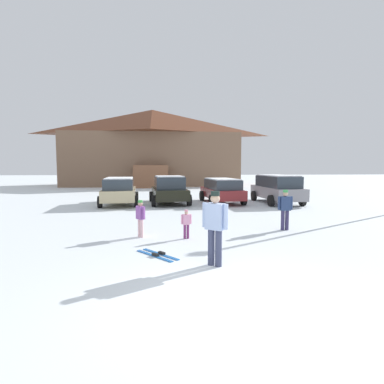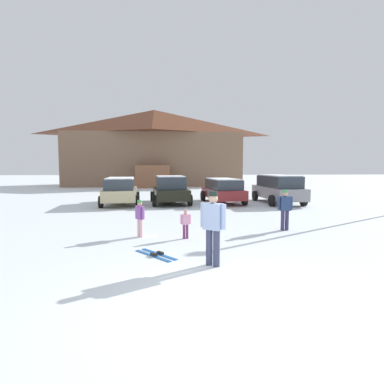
{
  "view_description": "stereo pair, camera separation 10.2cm",
  "coord_description": "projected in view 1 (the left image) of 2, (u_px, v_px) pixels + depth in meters",
  "views": [
    {
      "loc": [
        -1.04,
        -4.56,
        2.19
      ],
      "look_at": [
        -0.09,
        6.96,
        1.23
      ],
      "focal_mm": 28.0,
      "sensor_mm": 36.0,
      "label": 1
    },
    {
      "loc": [
        -0.94,
        -4.57,
        2.19
      ],
      "look_at": [
        -0.09,
        6.96,
        1.23
      ],
      "focal_mm": 28.0,
      "sensor_mm": 36.0,
      "label": 2
    }
  ],
  "objects": [
    {
      "name": "skier_adult_in_blue_parka",
      "position": [
        215.0,
        224.0,
        6.59
      ],
      "size": [
        0.53,
        0.43,
        1.67
      ],
      "color": "#393E5B",
      "rests_on": "ground"
    },
    {
      "name": "skier_teen_in_navy_coat",
      "position": [
        285.0,
        207.0,
        10.38
      ],
      "size": [
        0.52,
        0.21,
        1.41
      ],
      "color": "#363058",
      "rests_on": "ground"
    },
    {
      "name": "parked_black_sedan",
      "position": [
        169.0,
        190.0,
        17.97
      ],
      "size": [
        2.56,
        4.3,
        1.67
      ],
      "color": "black",
      "rests_on": "ground"
    },
    {
      "name": "parked_maroon_van",
      "position": [
        222.0,
        189.0,
        18.31
      ],
      "size": [
        2.42,
        4.45,
        1.5
      ],
      "color": "maroon",
      "rests_on": "ground"
    },
    {
      "name": "parked_beige_suv",
      "position": [
        120.0,
        190.0,
        17.52
      ],
      "size": [
        2.46,
        4.48,
        1.58
      ],
      "color": "tan",
      "rests_on": "ground"
    },
    {
      "name": "pair_of_skis",
      "position": [
        158.0,
        255.0,
        7.43
      ],
      "size": [
        1.09,
        1.21,
        0.08
      ],
      "color": "blue",
      "rests_on": "ground"
    },
    {
      "name": "ski_lodge",
      "position": [
        153.0,
        147.0,
        36.25
      ],
      "size": [
        20.61,
        10.09,
        9.07
      ],
      "color": "brown",
      "rests_on": "ground"
    },
    {
      "name": "skier_child_in_pink_snowsuit",
      "position": [
        186.0,
        222.0,
        9.16
      ],
      "size": [
        0.33,
        0.15,
        0.89
      ],
      "color": "#6F2C63",
      "rests_on": "ground"
    },
    {
      "name": "parked_grey_wagon",
      "position": [
        277.0,
        188.0,
        18.2
      ],
      "size": [
        2.23,
        4.76,
        1.72
      ],
      "color": "gray",
      "rests_on": "ground"
    },
    {
      "name": "skier_child_in_purple_jacket",
      "position": [
        140.0,
        216.0,
        9.34
      ],
      "size": [
        0.3,
        0.36,
        1.16
      ],
      "color": "beige",
      "rests_on": "ground"
    },
    {
      "name": "ground",
      "position": [
        233.0,
        304.0,
        4.8
      ],
      "size": [
        160.0,
        160.0,
        0.0
      ],
      "primitive_type": "plane",
      "color": "silver"
    }
  ]
}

